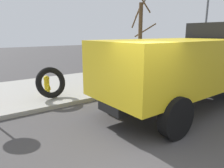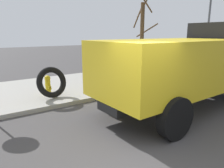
# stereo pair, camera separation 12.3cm
# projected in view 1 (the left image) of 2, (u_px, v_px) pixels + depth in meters

# --- Properties ---
(ground_plane) EXTENTS (80.00, 80.00, 0.00)m
(ground_plane) POSITION_uv_depth(u_px,v_px,m) (145.00, 158.00, 4.52)
(ground_plane) COLOR #423F3F
(sidewalk_curb) EXTENTS (36.00, 5.00, 0.15)m
(sidewalk_curb) POSITION_uv_depth(u_px,v_px,m) (45.00, 90.00, 9.63)
(sidewalk_curb) COLOR #99968E
(sidewalk_curb) RESTS_ON ground
(fire_hydrant) EXTENTS (0.24, 0.53, 0.81)m
(fire_hydrant) POSITION_uv_depth(u_px,v_px,m) (47.00, 85.00, 8.45)
(fire_hydrant) COLOR yellow
(fire_hydrant) RESTS_ON sidewalk_curb
(loose_tire) EXTENTS (1.26, 0.68, 1.22)m
(loose_tire) POSITION_uv_depth(u_px,v_px,m) (51.00, 83.00, 8.08)
(loose_tire) COLOR black
(loose_tire) RESTS_ON sidewalk_curb
(dump_truck_yellow) EXTENTS (7.06, 2.94, 3.00)m
(dump_truck_yellow) POSITION_uv_depth(u_px,v_px,m) (192.00, 62.00, 7.43)
(dump_truck_yellow) COLOR gold
(dump_truck_yellow) RESTS_ON ground
(bare_tree) EXTENTS (1.34, 1.33, 4.39)m
(bare_tree) POSITION_uv_depth(u_px,v_px,m) (140.00, 38.00, 11.63)
(bare_tree) COLOR #4C3823
(bare_tree) RESTS_ON sidewalk_curb
(street_light_pole) EXTENTS (0.12, 0.12, 6.63)m
(street_light_pole) POSITION_uv_depth(u_px,v_px,m) (206.00, 18.00, 12.38)
(street_light_pole) COLOR #595B5E
(street_light_pole) RESTS_ON sidewalk_curb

